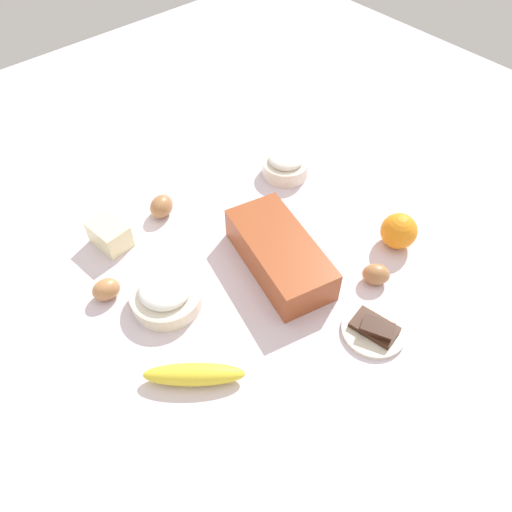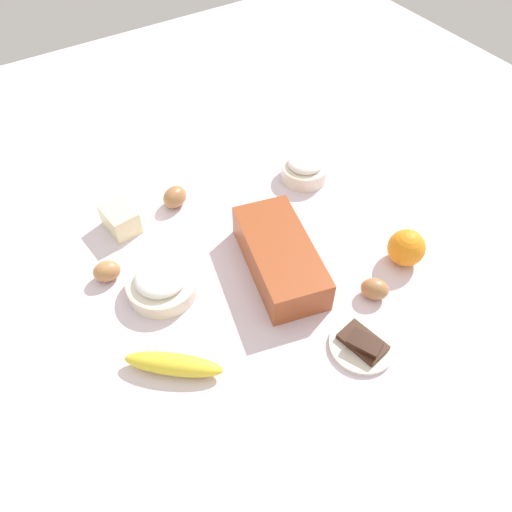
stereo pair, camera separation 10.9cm
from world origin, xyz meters
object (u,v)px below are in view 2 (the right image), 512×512
(orange_fruit, at_px, (406,248))
(chocolate_plate, at_px, (362,344))
(butter_block, at_px, (120,219))
(egg_near_butter, at_px, (175,197))
(flour_bowl, at_px, (305,168))
(sugar_bowl, at_px, (162,283))
(egg_loose, at_px, (107,271))
(banana, at_px, (174,364))
(egg_beside_bowl, at_px, (375,289))
(loaf_pan, at_px, (280,256))

(orange_fruit, height_order, chocolate_plate, orange_fruit)
(butter_block, xyz_separation_m, egg_near_butter, (-0.00, 0.14, -0.00))
(egg_near_butter, bearing_deg, flour_bowl, 75.13)
(orange_fruit, bearing_deg, butter_block, -131.20)
(flour_bowl, distance_m, sugar_bowl, 0.49)
(chocolate_plate, bearing_deg, egg_near_butter, -167.13)
(egg_loose, distance_m, chocolate_plate, 0.56)
(sugar_bowl, relative_size, banana, 0.79)
(egg_beside_bowl, bearing_deg, loaf_pan, -143.06)
(sugar_bowl, relative_size, butter_block, 1.67)
(egg_beside_bowl, distance_m, chocolate_plate, 0.13)
(chocolate_plate, bearing_deg, egg_beside_bowl, 129.47)
(orange_fruit, height_order, butter_block, orange_fruit)
(butter_block, xyz_separation_m, chocolate_plate, (0.56, 0.27, -0.02))
(sugar_bowl, height_order, orange_fruit, orange_fruit)
(egg_near_butter, xyz_separation_m, egg_loose, (0.13, -0.23, -0.00))
(orange_fruit, xyz_separation_m, egg_near_butter, (-0.44, -0.35, -0.02))
(egg_beside_bowl, bearing_deg, egg_near_butter, -154.29)
(sugar_bowl, distance_m, egg_beside_bowl, 0.45)
(banana, height_order, orange_fruit, orange_fruit)
(loaf_pan, relative_size, flour_bowl, 2.50)
(egg_loose, bearing_deg, sugar_bowl, 41.71)
(butter_block, bearing_deg, flour_bowl, 79.87)
(sugar_bowl, bearing_deg, flour_bowl, 106.39)
(loaf_pan, relative_size, butter_block, 3.36)
(loaf_pan, xyz_separation_m, egg_beside_bowl, (0.17, 0.13, -0.02))
(chocolate_plate, bearing_deg, orange_fruit, 118.95)
(butter_block, bearing_deg, egg_loose, -33.66)
(chocolate_plate, bearing_deg, sugar_bowl, -141.03)
(egg_near_butter, bearing_deg, orange_fruit, 38.86)
(banana, distance_m, egg_loose, 0.28)
(orange_fruit, bearing_deg, flour_bowl, -176.35)
(flour_bowl, bearing_deg, orange_fruit, 3.65)
(flour_bowl, xyz_separation_m, butter_block, (-0.08, -0.47, -0.00))
(orange_fruit, xyz_separation_m, chocolate_plate, (0.12, -0.22, -0.03))
(flour_bowl, distance_m, butter_block, 0.48)
(egg_beside_bowl, bearing_deg, chocolate_plate, -50.53)
(egg_loose, relative_size, chocolate_plate, 0.45)
(sugar_bowl, xyz_separation_m, banana, (0.18, -0.06, -0.01))
(banana, relative_size, egg_beside_bowl, 3.22)
(banana, distance_m, egg_beside_bowl, 0.44)
(egg_beside_bowl, bearing_deg, sugar_bowl, -123.97)
(banana, distance_m, orange_fruit, 0.56)
(loaf_pan, height_order, orange_fruit, orange_fruit)
(flour_bowl, relative_size, egg_near_butter, 1.87)
(orange_fruit, bearing_deg, egg_near_butter, -141.14)
(flour_bowl, xyz_separation_m, banana, (0.32, -0.53, -0.01))
(flour_bowl, bearing_deg, banana, -59.11)
(flour_bowl, distance_m, egg_near_butter, 0.34)
(loaf_pan, distance_m, sugar_bowl, 0.26)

